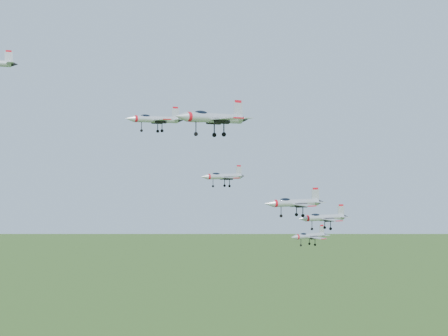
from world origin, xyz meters
TOP-DOWN VIEW (x-y plane):
  - jet_left_high at (-1.26, -3.09)m, footprint 10.86×8.99m
  - jet_right_high at (-1.35, -22.20)m, footprint 13.29×10.99m
  - jet_left_low at (17.57, 4.44)m, footprint 10.39×8.54m
  - jet_right_low at (22.52, -11.81)m, footprint 12.46×10.42m
  - jet_trail at (34.68, -5.98)m, footprint 11.80×9.87m
  - jet_extra at (42.77, 7.78)m, footprint 10.67×8.75m

SIDE VIEW (x-z plane):
  - jet_extra at x=42.77m, z-range 101.47..104.33m
  - jet_trail at x=34.68m, z-range 106.97..110.13m
  - jet_right_low at x=22.52m, z-range 110.65..113.99m
  - jet_left_low at x=17.57m, z-range 115.41..118.19m
  - jet_right_high at x=-1.35m, z-range 124.51..128.06m
  - jet_left_high at x=-1.26m, z-range 125.64..128.54m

